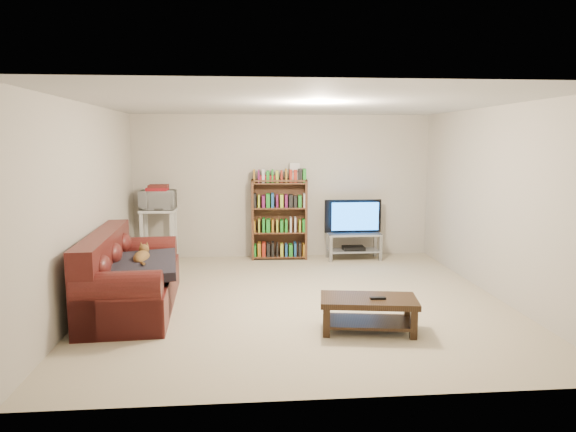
{
  "coord_description": "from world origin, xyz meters",
  "views": [
    {
      "loc": [
        -0.66,
        -6.15,
        1.96
      ],
      "look_at": [
        -0.1,
        0.4,
        1.0
      ],
      "focal_mm": 32.0,
      "sensor_mm": 36.0,
      "label": 1
    }
  ],
  "objects": [
    {
      "name": "floor",
      "position": [
        0.0,
        0.0,
        0.0
      ],
      "size": [
        5.0,
        5.0,
        0.0
      ],
      "primitive_type": "plane",
      "color": "beige",
      "rests_on": "ground"
    },
    {
      "name": "ceiling",
      "position": [
        0.0,
        0.0,
        2.4
      ],
      "size": [
        5.0,
        5.0,
        0.0
      ],
      "primitive_type": "plane",
      "rotation": [
        3.14,
        0.0,
        0.0
      ],
      "color": "white",
      "rests_on": "ground"
    },
    {
      "name": "wall_back",
      "position": [
        0.0,
        2.5,
        1.2
      ],
      "size": [
        5.0,
        0.0,
        5.0
      ],
      "primitive_type": "plane",
      "rotation": [
        1.57,
        0.0,
        0.0
      ],
      "color": "beige",
      "rests_on": "ground"
    },
    {
      "name": "wall_front",
      "position": [
        0.0,
        -2.5,
        1.2
      ],
      "size": [
        5.0,
        0.0,
        5.0
      ],
      "primitive_type": "plane",
      "rotation": [
        -1.57,
        0.0,
        0.0
      ],
      "color": "beige",
      "rests_on": "ground"
    },
    {
      "name": "wall_left",
      "position": [
        -2.5,
        0.0,
        1.2
      ],
      "size": [
        0.0,
        5.0,
        5.0
      ],
      "primitive_type": "plane",
      "rotation": [
        1.57,
        0.0,
        1.57
      ],
      "color": "beige",
      "rests_on": "ground"
    },
    {
      "name": "wall_right",
      "position": [
        2.5,
        0.0,
        1.2
      ],
      "size": [
        0.0,
        5.0,
        5.0
      ],
      "primitive_type": "plane",
      "rotation": [
        1.57,
        0.0,
        -1.57
      ],
      "color": "beige",
      "rests_on": "ground"
    },
    {
      "name": "sofa",
      "position": [
        -2.07,
        -0.14,
        0.32
      ],
      "size": [
        1.03,
        2.16,
        0.91
      ],
      "rotation": [
        0.0,
        0.0,
        0.05
      ],
      "color": "#4C1613",
      "rests_on": "floor"
    },
    {
      "name": "blanket",
      "position": [
        -1.88,
        -0.27,
        0.53
      ],
      "size": [
        0.96,
        1.16,
        0.19
      ],
      "primitive_type": "cube",
      "rotation": [
        0.05,
        -0.04,
        0.13
      ],
      "color": "black",
      "rests_on": "sofa"
    },
    {
      "name": "cat",
      "position": [
        -1.89,
        -0.08,
        0.59
      ],
      "size": [
        0.26,
        0.59,
        0.17
      ],
      "primitive_type": null,
      "rotation": [
        0.0,
        0.0,
        0.05
      ],
      "color": "brown",
      "rests_on": "sofa"
    },
    {
      "name": "coffee_table",
      "position": [
        0.61,
        -1.12,
        0.25
      ],
      "size": [
        1.05,
        0.64,
        0.36
      ],
      "rotation": [
        0.0,
        0.0,
        -0.15
      ],
      "color": "black",
      "rests_on": "floor"
    },
    {
      "name": "remote",
      "position": [
        0.69,
        -1.18,
        0.37
      ],
      "size": [
        0.16,
        0.05,
        0.02
      ],
      "primitive_type": "cube",
      "rotation": [
        0.0,
        0.0,
        -0.0
      ],
      "color": "black",
      "rests_on": "coffee_table"
    },
    {
      "name": "tv_stand",
      "position": [
        1.15,
        2.14,
        0.3
      ],
      "size": [
        0.89,
        0.4,
        0.44
      ],
      "rotation": [
        0.0,
        0.0,
        0.0
      ],
      "color": "#999EA3",
      "rests_on": "floor"
    },
    {
      "name": "television",
      "position": [
        1.15,
        2.14,
        0.72
      ],
      "size": [
        0.96,
        0.13,
        0.55
      ],
      "primitive_type": "imported",
      "rotation": [
        0.0,
        0.0,
        3.15
      ],
      "color": "black",
      "rests_on": "tv_stand"
    },
    {
      "name": "dvd_player",
      "position": [
        1.15,
        2.14,
        0.19
      ],
      "size": [
        0.36,
        0.25,
        0.06
      ],
      "primitive_type": "cube",
      "rotation": [
        0.0,
        0.0,
        0.0
      ],
      "color": "black",
      "rests_on": "tv_stand"
    },
    {
      "name": "bookshelf",
      "position": [
        -0.08,
        2.3,
        0.69
      ],
      "size": [
        0.94,
        0.33,
        1.34
      ],
      "rotation": [
        0.0,
        0.0,
        -0.05
      ],
      "color": "#4F2E1B",
      "rests_on": "floor"
    },
    {
      "name": "shelf_clutter",
      "position": [
        0.02,
        2.31,
        1.44
      ],
      "size": [
        0.68,
        0.22,
        0.28
      ],
      "rotation": [
        0.0,
        0.0,
        -0.05
      ],
      "color": "silver",
      "rests_on": "bookshelf"
    },
    {
      "name": "microwave_stand",
      "position": [
        -2.04,
        2.11,
        0.57
      ],
      "size": [
        0.56,
        0.42,
        0.88
      ],
      "rotation": [
        0.0,
        0.0,
        -0.03
      ],
      "color": "silver",
      "rests_on": "floor"
    },
    {
      "name": "microwave",
      "position": [
        -2.04,
        2.11,
        1.03
      ],
      "size": [
        0.56,
        0.39,
        0.3
      ],
      "primitive_type": "imported",
      "rotation": [
        0.0,
        0.0,
        -0.03
      ],
      "color": "silver",
      "rests_on": "microwave_stand"
    },
    {
      "name": "game_boxes",
      "position": [
        -2.04,
        2.11,
        1.21
      ],
      "size": [
        0.33,
        0.29,
        0.05
      ],
      "primitive_type": "cube",
      "rotation": [
        0.0,
        0.0,
        -0.03
      ],
      "color": "maroon",
      "rests_on": "microwave"
    }
  ]
}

